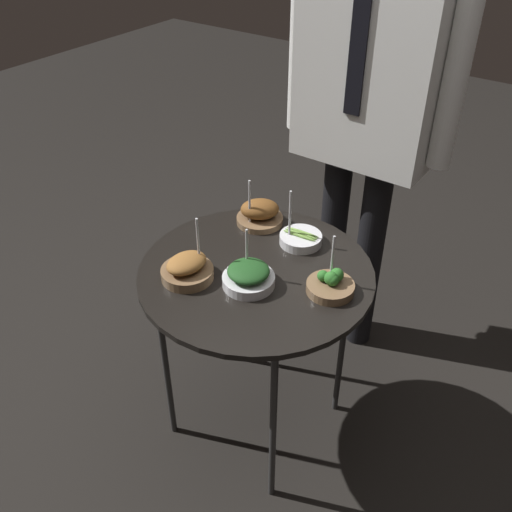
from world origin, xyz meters
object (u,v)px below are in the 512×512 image
(bowl_asparagus_mid_right, at_px, (300,238))
(bowl_roast_front_left, at_px, (187,269))
(bowl_spinach_mid_left, at_px, (249,276))
(waiter_figure, at_px, (369,94))
(serving_cart, at_px, (256,283))
(bowl_broccoli_front_right, at_px, (331,284))
(bowl_roast_near_rim, at_px, (260,213))

(bowl_asparagus_mid_right, height_order, bowl_roast_front_left, bowl_roast_front_left)
(bowl_spinach_mid_left, distance_m, waiter_figure, 0.71)
(bowl_roast_front_left, bearing_deg, serving_cart, 45.22)
(serving_cart, height_order, bowl_asparagus_mid_right, bowl_asparagus_mid_right)
(bowl_broccoli_front_right, bearing_deg, bowl_asparagus_mid_right, 141.76)
(serving_cart, distance_m, bowl_asparagus_mid_right, 0.20)
(bowl_asparagus_mid_right, distance_m, waiter_figure, 0.51)
(bowl_broccoli_front_right, distance_m, waiter_figure, 0.65)
(serving_cart, height_order, waiter_figure, waiter_figure)
(bowl_broccoli_front_right, relative_size, waiter_figure, 0.10)
(bowl_spinach_mid_left, bearing_deg, bowl_broccoli_front_right, 28.46)
(serving_cart, xyz_separation_m, bowl_roast_front_left, (-0.14, -0.14, 0.08))
(bowl_asparagus_mid_right, xyz_separation_m, bowl_roast_front_left, (-0.17, -0.32, 0.01))
(bowl_spinach_mid_left, relative_size, waiter_figure, 0.10)
(bowl_spinach_mid_left, bearing_deg, bowl_roast_near_rim, 119.62)
(serving_cart, xyz_separation_m, bowl_roast_near_rim, (-0.14, 0.21, 0.08))
(bowl_roast_front_left, distance_m, waiter_figure, 0.79)
(bowl_roast_near_rim, height_order, bowl_roast_front_left, bowl_roast_front_left)
(bowl_roast_near_rim, distance_m, bowl_roast_front_left, 0.35)
(bowl_spinach_mid_left, xyz_separation_m, waiter_figure, (0.00, 0.64, 0.32))
(serving_cart, distance_m, bowl_broccoli_front_right, 0.23)
(bowl_broccoli_front_right, relative_size, bowl_roast_front_left, 0.87)
(bowl_roast_near_rim, bearing_deg, serving_cart, -57.26)
(bowl_roast_near_rim, bearing_deg, waiter_figure, 66.41)
(bowl_spinach_mid_left, height_order, bowl_broccoli_front_right, bowl_broccoli_front_right)
(bowl_roast_front_left, bearing_deg, bowl_roast_near_rim, 89.99)
(bowl_broccoli_front_right, xyz_separation_m, waiter_figure, (-0.19, 0.53, 0.32))
(serving_cart, distance_m, bowl_spinach_mid_left, 0.10)
(serving_cart, distance_m, bowl_roast_near_rim, 0.26)
(bowl_roast_near_rim, height_order, bowl_asparagus_mid_right, bowl_asparagus_mid_right)
(serving_cart, height_order, bowl_spinach_mid_left, bowl_spinach_mid_left)
(serving_cart, bearing_deg, bowl_roast_front_left, -134.78)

